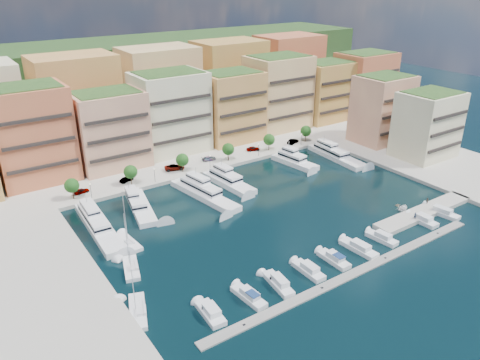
# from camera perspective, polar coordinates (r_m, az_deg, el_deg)

# --- Properties ---
(ground) EXTENTS (400.00, 400.00, 0.00)m
(ground) POSITION_cam_1_polar(r_m,az_deg,el_deg) (118.03, 4.18, -3.83)
(ground) COLOR black
(ground) RESTS_ON ground
(north_quay) EXTENTS (220.00, 64.00, 2.00)m
(north_quay) POSITION_cam_1_polar(r_m,az_deg,el_deg) (166.84, -9.11, 4.47)
(north_quay) COLOR #9E998E
(north_quay) RESTS_ON ground
(east_quay) EXTENTS (34.00, 76.00, 2.00)m
(east_quay) POSITION_cam_1_polar(r_m,az_deg,el_deg) (157.10, 24.18, 1.33)
(east_quay) COLOR #9E998E
(east_quay) RESTS_ON ground
(west_quay) EXTENTS (34.00, 76.00, 2.00)m
(west_quay) POSITION_cam_1_polar(r_m,az_deg,el_deg) (91.64, -25.63, -15.71)
(west_quay) COLOR #9E998E
(west_quay) RESTS_ON ground
(hillside) EXTENTS (240.00, 40.00, 58.00)m
(hillside) POSITION_cam_1_polar(r_m,az_deg,el_deg) (209.48, -14.90, 8.01)
(hillside) COLOR #1A3515
(hillside) RESTS_ON ground
(south_pontoon) EXTENTS (72.00, 2.20, 0.35)m
(south_pontoon) POSITION_cam_1_polar(r_m,az_deg,el_deg) (97.86, 13.84, -11.00)
(south_pontoon) COLOR gray
(south_pontoon) RESTS_ON ground
(finger_pier) EXTENTS (32.00, 5.00, 2.00)m
(finger_pier) POSITION_cam_1_polar(r_m,az_deg,el_deg) (125.23, 21.48, -3.85)
(finger_pier) COLOR #9E998E
(finger_pier) RESTS_ON ground
(apartment_1) EXTENTS (20.00, 16.50, 26.80)m
(apartment_1) POSITION_cam_1_polar(r_m,az_deg,el_deg) (140.92, -23.99, 5.13)
(apartment_1) COLOR #C06A40
(apartment_1) RESTS_ON north_quay
(apartment_2) EXTENTS (20.00, 15.50, 22.80)m
(apartment_2) POSITION_cam_1_polar(r_m,az_deg,el_deg) (144.38, -15.58, 5.93)
(apartment_2) COLOR #ECB083
(apartment_2) RESTS_ON north_quay
(apartment_3) EXTENTS (22.00, 16.50, 25.80)m
(apartment_3) POSITION_cam_1_polar(r_m,az_deg,el_deg) (153.24, -8.47, 8.18)
(apartment_3) COLOR #F0E6B9
(apartment_3) RESTS_ON north_quay
(apartment_4) EXTENTS (20.00, 15.50, 23.80)m
(apartment_4) POSITION_cam_1_polar(r_m,az_deg,el_deg) (162.24, -1.09, 8.96)
(apartment_4) COLOR #DD9453
(apartment_4) RESTS_ON north_quay
(apartment_5) EXTENTS (22.00, 16.50, 26.80)m
(apartment_5) POSITION_cam_1_polar(r_m,az_deg,el_deg) (176.01, 4.65, 10.59)
(apartment_5) COLOR #EACA7C
(apartment_5) RESTS_ON north_quay
(apartment_6) EXTENTS (20.00, 15.50, 22.80)m
(apartment_6) POSITION_cam_1_polar(r_m,az_deg,el_deg) (189.31, 10.32, 10.62)
(apartment_6) COLOR #BA7844
(apartment_6) RESTS_ON north_quay
(apartment_7) EXTENTS (22.00, 16.50, 24.80)m
(apartment_7) POSITION_cam_1_polar(r_m,az_deg,el_deg) (202.04, 14.91, 11.34)
(apartment_7) COLOR #C06A40
(apartment_7) RESTS_ON north_quay
(apartment_east_a) EXTENTS (18.00, 14.50, 22.80)m
(apartment_east_a) POSITION_cam_1_polar(r_m,az_deg,el_deg) (168.39, 16.94, 8.31)
(apartment_east_a) COLOR #ECB083
(apartment_east_a) RESTS_ON east_quay
(apartment_east_b) EXTENTS (18.00, 14.50, 20.80)m
(apartment_east_b) POSITION_cam_1_polar(r_m,az_deg,el_deg) (158.51, 21.87, 6.29)
(apartment_east_b) COLOR #F0E6B9
(apartment_east_b) RESTS_ON east_quay
(backblock_1) EXTENTS (26.00, 18.00, 30.00)m
(backblock_1) POSITION_cam_1_polar(r_m,az_deg,el_deg) (165.08, -19.25, 9.04)
(backblock_1) COLOR #DD9453
(backblock_1) RESTS_ON north_quay
(backblock_2) EXTENTS (26.00, 18.00, 30.00)m
(backblock_2) POSITION_cam_1_polar(r_m,az_deg,el_deg) (174.90, -9.70, 10.81)
(backblock_2) COLOR #EACA7C
(backblock_2) RESTS_ON north_quay
(backblock_3) EXTENTS (26.00, 18.00, 30.00)m
(backblock_3) POSITION_cam_1_polar(r_m,az_deg,el_deg) (189.03, -1.29, 12.12)
(backblock_3) COLOR #BA7844
(backblock_3) RESTS_ON north_quay
(backblock_4) EXTENTS (26.00, 18.00, 30.00)m
(backblock_4) POSITION_cam_1_polar(r_m,az_deg,el_deg) (206.57, 5.89, 13.03)
(backblock_4) COLOR #C06A40
(backblock_4) RESTS_ON north_quay
(tree_0) EXTENTS (3.80, 3.80, 5.65)m
(tree_0) POSITION_cam_1_polar(r_m,az_deg,el_deg) (127.82, -19.82, -0.65)
(tree_0) COLOR #473323
(tree_0) RESTS_ON north_quay
(tree_1) EXTENTS (3.80, 3.80, 5.65)m
(tree_1) POSITION_cam_1_polar(r_m,az_deg,el_deg) (131.96, -13.20, 0.97)
(tree_1) COLOR #473323
(tree_1) RESTS_ON north_quay
(tree_2) EXTENTS (3.80, 3.80, 5.65)m
(tree_2) POSITION_cam_1_polar(r_m,az_deg,el_deg) (137.85, -7.05, 2.45)
(tree_2) COLOR #473323
(tree_2) RESTS_ON north_quay
(tree_3) EXTENTS (3.80, 3.80, 5.65)m
(tree_3) POSITION_cam_1_polar(r_m,az_deg,el_deg) (145.27, -1.45, 3.78)
(tree_3) COLOR #473323
(tree_3) RESTS_ON north_quay
(tree_4) EXTENTS (3.80, 3.80, 5.65)m
(tree_4) POSITION_cam_1_polar(r_m,az_deg,el_deg) (154.00, 3.57, 4.94)
(tree_4) COLOR #473323
(tree_4) RESTS_ON north_quay
(tree_5) EXTENTS (3.80, 3.80, 5.65)m
(tree_5) POSITION_cam_1_polar(r_m,az_deg,el_deg) (163.84, 8.03, 5.93)
(tree_5) COLOR #473323
(tree_5) RESTS_ON north_quay
(lamppost_0) EXTENTS (0.30, 0.30, 4.20)m
(lamppost_0) POSITION_cam_1_polar(r_m,az_deg,el_deg) (127.00, -17.76, -0.96)
(lamppost_0) COLOR black
(lamppost_0) RESTS_ON north_quay
(lamppost_1) EXTENTS (0.30, 0.30, 4.20)m
(lamppost_1) POSITION_cam_1_polar(r_m,az_deg,el_deg) (132.37, -10.39, 0.86)
(lamppost_1) COLOR black
(lamppost_1) RESTS_ON north_quay
(lamppost_2) EXTENTS (0.30, 0.30, 4.20)m
(lamppost_2) POSITION_cam_1_polar(r_m,az_deg,el_deg) (139.86, -3.69, 2.51)
(lamppost_2) COLOR black
(lamppost_2) RESTS_ON north_quay
(lamppost_3) EXTENTS (0.30, 0.30, 4.20)m
(lamppost_3) POSITION_cam_1_polar(r_m,az_deg,el_deg) (149.16, 2.27, 3.94)
(lamppost_3) COLOR black
(lamppost_3) RESTS_ON north_quay
(lamppost_4) EXTENTS (0.30, 0.30, 4.20)m
(lamppost_4) POSITION_cam_1_polar(r_m,az_deg,el_deg) (159.95, 7.49, 5.16)
(lamppost_4) COLOR black
(lamppost_4) RESTS_ON north_quay
(yacht_0) EXTENTS (5.91, 27.04, 7.30)m
(yacht_0) POSITION_cam_1_polar(r_m,az_deg,el_deg) (114.73, -17.02, -5.10)
(yacht_0) COLOR white
(yacht_0) RESTS_ON ground
(yacht_1) EXTENTS (8.35, 19.90, 7.30)m
(yacht_1) POSITION_cam_1_polar(r_m,az_deg,el_deg) (120.91, -12.15, -3.04)
(yacht_1) COLOR white
(yacht_1) RESTS_ON ground
(yacht_2) EXTENTS (8.06, 25.24, 7.30)m
(yacht_2) POSITION_cam_1_polar(r_m,az_deg,el_deg) (125.27, -4.61, -1.49)
(yacht_2) COLOR white
(yacht_2) RESTS_ON ground
(yacht_3) EXTENTS (6.48, 19.28, 7.30)m
(yacht_3) POSITION_cam_1_polar(r_m,az_deg,el_deg) (131.93, -1.54, -0.05)
(yacht_3) COLOR white
(yacht_3) RESTS_ON ground
(yacht_5) EXTENTS (6.71, 16.63, 7.30)m
(yacht_5) POSITION_cam_1_polar(r_m,az_deg,el_deg) (146.96, 6.53, 2.39)
(yacht_5) COLOR white
(yacht_5) RESTS_ON ground
(yacht_6) EXTENTS (6.53, 23.66, 7.30)m
(yacht_6) POSITION_cam_1_polar(r_m,az_deg,el_deg) (154.07, 11.43, 3.10)
(yacht_6) COLOR white
(yacht_6) RESTS_ON ground
(cruiser_0) EXTENTS (3.27, 7.48, 2.55)m
(cruiser_0) POSITION_cam_1_polar(r_m,az_deg,el_deg) (84.97, -3.59, -15.92)
(cruiser_0) COLOR silver
(cruiser_0) RESTS_ON ground
(cruiser_1) EXTENTS (3.04, 8.25, 2.66)m
(cruiser_1) POSITION_cam_1_polar(r_m,az_deg,el_deg) (88.38, 1.10, -14.03)
(cruiser_1) COLOR silver
(cruiser_1) RESTS_ON ground
(cruiser_2) EXTENTS (3.46, 8.68, 2.55)m
(cruiser_2) POSITION_cam_1_polar(r_m,az_deg,el_deg) (91.78, 4.71, -12.49)
(cruiser_2) COLOR silver
(cruiser_2) RESTS_ON ground
(cruiser_3) EXTENTS (2.60, 7.70, 2.55)m
(cruiser_3) POSITION_cam_1_polar(r_m,az_deg,el_deg) (95.99, 8.37, -10.86)
(cruiser_3) COLOR silver
(cruiser_3) RESTS_ON ground
(cruiser_4) EXTENTS (2.55, 7.73, 2.66)m
(cruiser_4) POSITION_cam_1_polar(r_m,az_deg,el_deg) (100.14, 11.38, -9.46)
(cruiser_4) COLOR silver
(cruiser_4) RESTS_ON ground
(cruiser_5) EXTENTS (3.19, 9.04, 2.55)m
(cruiser_5) POSITION_cam_1_polar(r_m,az_deg,el_deg) (104.96, 14.31, -8.09)
(cruiser_5) COLOR silver
(cruiser_5) RESTS_ON ground
(cruiser_6) EXTENTS (3.18, 7.51, 2.55)m
(cruiser_6) POSITION_cam_1_polar(r_m,az_deg,el_deg) (110.01, 16.92, -6.82)
(cruiser_6) COLOR silver
(cruiser_6) RESTS_ON ground
(cruiser_8) EXTENTS (2.86, 7.35, 2.55)m
(cruiser_8) POSITION_cam_1_polar(r_m,az_deg,el_deg) (120.70, 21.39, -4.61)
(cruiser_8) COLOR silver
(cruiser_8) RESTS_ON ground
(cruiser_9) EXTENTS (3.65, 9.41, 2.55)m
(cruiser_9) POSITION_cam_1_polar(r_m,az_deg,el_deg) (126.26, 23.30, -3.66)
(cruiser_9) COLOR silver
(cruiser_9) RESTS_ON ground
(sailboat_0) EXTENTS (5.93, 10.17, 13.20)m
(sailboat_0) POSITION_cam_1_polar(r_m,az_deg,el_deg) (87.32, -12.33, -15.46)
(sailboat_0) COLOR white
(sailboat_0) RESTS_ON ground
(sailboat_2) EXTENTS (3.44, 8.97, 13.20)m
(sailboat_2) POSITION_cam_1_polar(r_m,az_deg,el_deg) (106.95, -13.42, -7.48)
(sailboat_2) COLOR white
(sailboat_2) RESTS_ON ground
(sailboat_1) EXTENTS (5.12, 8.96, 13.20)m
(sailboat_1) POSITION_cam_1_polar(r_m,az_deg,el_deg) (98.36, -13.10, -10.50)
(sailboat_1) COLOR white
(sailboat_1) RESTS_ON ground
(tender_2) EXTENTS (4.76, 4.11, 0.83)m
(tender_2) POSITION_cam_1_polar(r_m,az_deg,el_deg) (125.49, 19.30, -3.23)
(tender_2) COLOR silver
(tender_2) RESTS_ON ground
(tender_1) EXTENTS (1.85, 1.74, 0.78)m
(tender_1) POSITION_cam_1_polar(r_m,az_deg,el_deg) (126.57, 18.65, -2.91)
(tender_1) COLOR beige
(tender_1) RESTS_ON ground
(car_0) EXTENTS (4.16, 2.10, 1.36)m
(car_0) POSITION_cam_1_polar(r_m,az_deg,el_deg) (131.47, -18.75, -1.27)
(car_0) COLOR gray
(car_0) RESTS_ON north_quay
(car_1) EXTENTS (4.34, 2.67, 1.35)m
(car_1) POSITION_cam_1_polar(r_m,az_deg,el_deg) (135.12, -13.68, 0.06)
(car_1) COLOR gray
(car_1) RESTS_ON north_quay
(car_2) EXTENTS (6.46, 4.27, 1.65)m
(car_2) POSITION_cam_1_polar(r_m,az_deg,el_deg) (140.62, -7.99, 1.56)
(car_2) COLOR gray
(car_2) RESTS_ON north_quay
(car_3) EXTENTS (4.72, 2.15, 1.34)m
(car_3) POSITION_cam_1_polar(r_m,az_deg,el_deg) (146.62, -3.81, 2.64)
(car_3) COLOR gray
(car_3) RESTS_ON north_quay
(car_4) EXTENTS (4.65, 2.91, 1.48)m
(car_4) POSITION_cam_1_polar(r_m,az_deg,el_deg) (154.54, 1.60, 3.86)
(car_4) COLOR gray
(car_4) RESTS_ON north_quay
(car_5) EXTENTS (5.25, 3.17, 1.63)m
(car_5) POSITION_cam_1_polar(r_m,az_deg,el_deg) (161.96, 6.47, 4.70)
(car_5) COLOR gray
(car_5) RESTS_ON north_quay
(person_0) EXTENTS (0.54, 0.70, 1.70)m
(person_0) POSITION_cam_1_polar(r_m,az_deg,el_deg) (119.43, 20.57, -4.08)
(person_0) COLOR #243348
(person_0) RESTS_ON finger_pier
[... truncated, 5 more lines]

